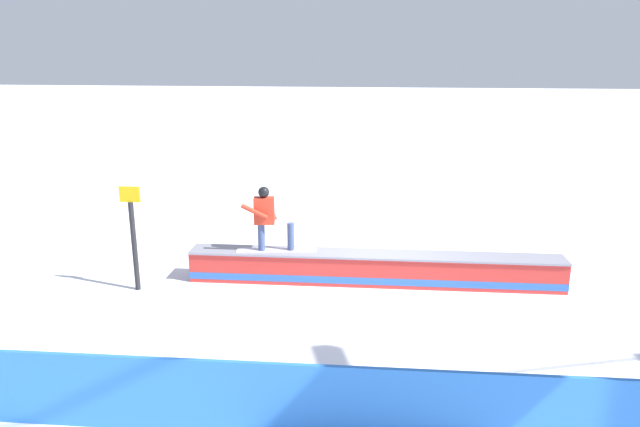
% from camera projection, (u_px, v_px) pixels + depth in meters
% --- Properties ---
extents(ground_plane, '(120.00, 120.00, 0.00)m').
position_uv_depth(ground_plane, '(374.00, 283.00, 11.79)').
color(ground_plane, white).
extents(grind_box, '(7.43, 0.71, 0.64)m').
position_uv_depth(grind_box, '(374.00, 270.00, 11.72)').
color(grind_box, red).
rests_on(grind_box, ground_plane).
extents(snowboarder, '(1.62, 0.54, 1.32)m').
position_uv_depth(snowboarder, '(267.00, 217.00, 11.59)').
color(snowboarder, silver).
rests_on(snowboarder, grind_box).
extents(safety_fence, '(13.70, 0.27, 1.00)m').
position_uv_depth(safety_fence, '(369.00, 405.00, 6.93)').
color(safety_fence, '#2F79E5').
rests_on(safety_fence, ground_plane).
extents(trail_marker, '(0.40, 0.10, 2.07)m').
position_uv_depth(trail_marker, '(133.00, 236.00, 11.20)').
color(trail_marker, '#262628').
rests_on(trail_marker, ground_plane).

